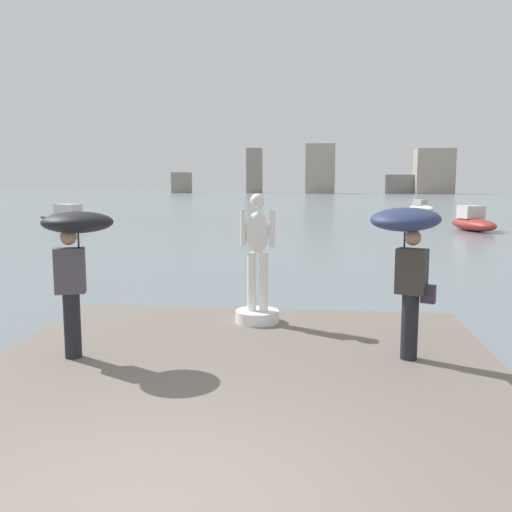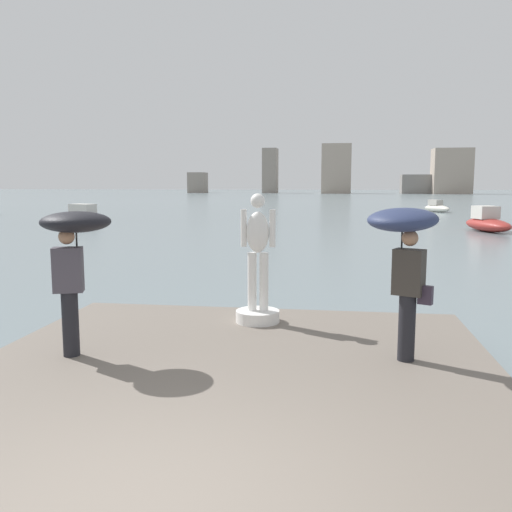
{
  "view_description": "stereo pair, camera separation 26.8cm",
  "coord_description": "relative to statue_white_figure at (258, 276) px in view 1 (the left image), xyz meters",
  "views": [
    {
      "loc": [
        1.0,
        -3.51,
        2.72
      ],
      "look_at": [
        0.0,
        5.23,
        1.55
      ],
      "focal_mm": 38.33,
      "sensor_mm": 36.0,
      "label": 1
    },
    {
      "loc": [
        1.26,
        -3.47,
        2.72
      ],
      "look_at": [
        0.0,
        5.23,
        1.55
      ],
      "focal_mm": 38.33,
      "sensor_mm": 36.0,
      "label": 2
    }
  ],
  "objects": [
    {
      "name": "boat_far",
      "position": [
        -16.93,
        28.21,
        -0.73
      ],
      "size": [
        4.86,
        2.96,
        1.26
      ],
      "color": "#2D384C",
      "rests_on": "ground"
    },
    {
      "name": "onlooker_left",
      "position": [
        -2.18,
        -2.11,
        0.76
      ],
      "size": [
        1.16,
        1.16,
        1.95
      ],
      "color": "black",
      "rests_on": "pier"
    },
    {
      "name": "onlooker_right",
      "position": [
        2.16,
        -1.65,
        0.78
      ],
      "size": [
        1.21,
        1.22,
        2.04
      ],
      "color": "black",
      "rests_on": "pier"
    },
    {
      "name": "distant_skyline",
      "position": [
        8.62,
        143.1,
        4.34
      ],
      "size": [
        76.72,
        12.94,
        13.3
      ],
      "color": "gray",
      "rests_on": "ground"
    },
    {
      "name": "boat_near",
      "position": [
        10.86,
        45.41,
        -0.74
      ],
      "size": [
        2.38,
        4.02,
        1.15
      ],
      "color": "silver",
      "rests_on": "ground"
    },
    {
      "name": "statue_white_figure",
      "position": [
        0.0,
        0.0,
        0.0
      ],
      "size": [
        0.74,
        0.74,
        2.16
      ],
      "color": "white",
      "rests_on": "pier"
    },
    {
      "name": "boat_leftward",
      "position": [
        9.86,
        23.79,
        -0.68
      ],
      "size": [
        2.44,
        4.57,
        1.44
      ],
      "color": "#9E2D28",
      "rests_on": "ground"
    },
    {
      "name": "pier",
      "position": [
        -0.0,
        -3.71,
        -0.98
      ],
      "size": [
        6.81,
        9.45,
        0.4
      ],
      "primitive_type": "cube",
      "color": "#70665B",
      "rests_on": "ground"
    },
    {
      "name": "ground_plane",
      "position": [
        -0.0,
        34.57,
        -1.18
      ],
      "size": [
        400.0,
        400.0,
        0.0
      ],
      "primitive_type": "plane",
      "color": "slate"
    }
  ]
}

